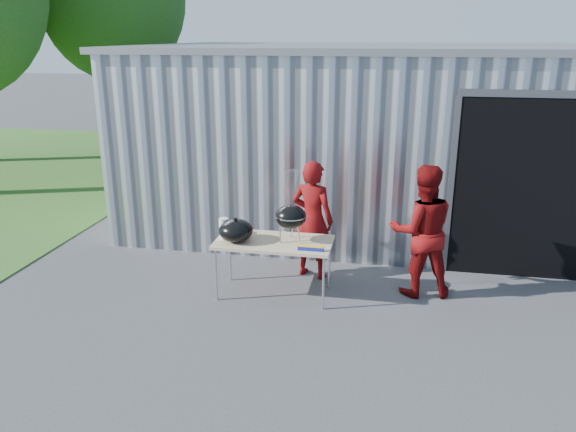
% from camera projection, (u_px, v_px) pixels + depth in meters
% --- Properties ---
extents(ground, '(80.00, 80.00, 0.00)m').
position_uv_depth(ground, '(282.00, 311.00, 6.97)').
color(ground, '#3C3C3E').
extents(building, '(8.20, 6.20, 3.10)m').
position_uv_depth(building, '(377.00, 131.00, 10.62)').
color(building, silver).
rests_on(building, ground).
extents(folding_table, '(1.50, 0.75, 0.75)m').
position_uv_depth(folding_table, '(274.00, 244.00, 7.22)').
color(folding_table, tan).
rests_on(folding_table, ground).
extents(kettle_grill, '(0.41, 0.41, 0.93)m').
position_uv_depth(kettle_grill, '(291.00, 209.00, 7.07)').
color(kettle_grill, black).
rests_on(kettle_grill, folding_table).
extents(grill_lid, '(0.44, 0.44, 0.32)m').
position_uv_depth(grill_lid, '(236.00, 231.00, 7.16)').
color(grill_lid, black).
rests_on(grill_lid, folding_table).
extents(paper_towels, '(0.12, 0.12, 0.28)m').
position_uv_depth(paper_towels, '(224.00, 229.00, 7.23)').
color(paper_towels, white).
rests_on(paper_towels, folding_table).
extents(white_tub, '(0.20, 0.15, 0.10)m').
position_uv_depth(white_tub, '(236.00, 230.00, 7.45)').
color(white_tub, white).
rests_on(white_tub, folding_table).
extents(foil_box, '(0.32, 0.05, 0.06)m').
position_uv_depth(foil_box, '(311.00, 248.00, 6.87)').
color(foil_box, navy).
rests_on(foil_box, folding_table).
extents(person_cook, '(0.70, 0.56, 1.67)m').
position_uv_depth(person_cook, '(313.00, 220.00, 7.75)').
color(person_cook, '#65090A').
rests_on(person_cook, ground).
extents(person_bystander, '(0.96, 0.81, 1.74)m').
position_uv_depth(person_bystander, '(422.00, 231.00, 7.20)').
color(person_bystander, '#65090A').
rests_on(person_bystander, ground).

